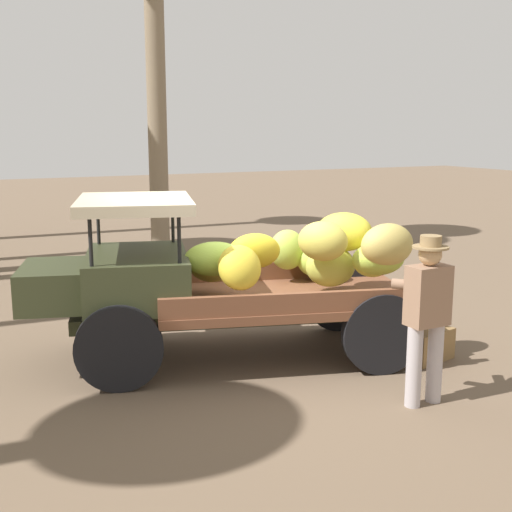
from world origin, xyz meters
TOP-DOWN VIEW (x-y plane):
  - ground_plane at (0.00, 0.00)m, footprint 60.00×60.00m
  - truck at (0.13, -0.04)m, footprint 4.66×2.72m
  - farmer at (-1.08, 1.98)m, footprint 0.53×0.46m
  - wooden_crate at (-1.93, 0.98)m, footprint 0.68×0.57m

SIDE VIEW (x-z plane):
  - ground_plane at x=0.00m, z-range 0.00..0.00m
  - wooden_crate at x=-1.93m, z-range 0.00..0.36m
  - farmer at x=-1.08m, z-range 0.11..1.78m
  - truck at x=0.13m, z-range 0.02..1.91m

